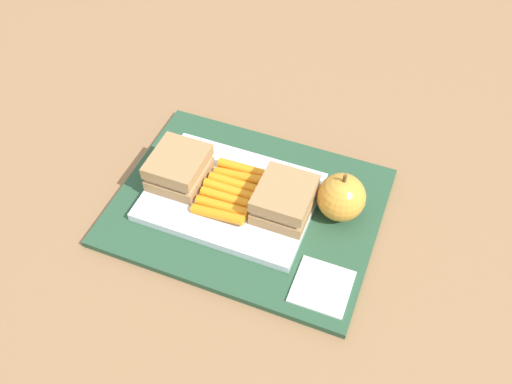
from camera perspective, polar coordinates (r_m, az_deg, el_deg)
ground_plane at (r=0.77m, az=-0.86°, el=-1.74°), size 2.40×2.40×0.00m
lunchbag_mat at (r=0.77m, az=-0.87°, el=-1.51°), size 0.36×0.28×0.01m
food_tray at (r=0.77m, az=-2.61°, el=-0.46°), size 0.23×0.17×0.01m
sandwich_half_left at (r=0.77m, az=-8.01°, el=2.50°), size 0.07×0.08×0.04m
sandwich_half_right at (r=0.73m, az=2.97°, el=-0.79°), size 0.07×0.08×0.04m
carrot_sticks_bundle at (r=0.76m, az=-2.64°, el=0.13°), size 0.08×0.10×0.02m
apple at (r=0.74m, az=8.82°, el=-0.54°), size 0.07×0.07×0.08m
paper_napkin at (r=0.69m, az=6.85°, el=-9.69°), size 0.07×0.07×0.00m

